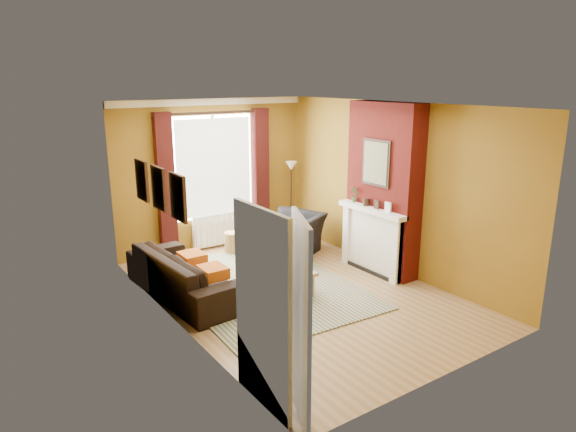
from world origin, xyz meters
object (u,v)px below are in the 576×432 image
object	(u,v)px
sofa	(186,274)
armchair	(290,236)
wicker_stool	(233,242)
coffee_table	(280,268)
floor_lamp	(291,178)

from	to	relation	value
sofa	armchair	world-z (taller)	armchair
sofa	wicker_stool	world-z (taller)	sofa
coffee_table	wicker_stool	size ratio (longest dim) A/B	3.05
sofa	armchair	bearing A→B (deg)	-79.42
armchair	coffee_table	size ratio (longest dim) A/B	0.97
sofa	armchair	size ratio (longest dim) A/B	2.03
armchair	coffee_table	bearing A→B (deg)	23.29
sofa	coffee_table	distance (m)	1.42
wicker_stool	floor_lamp	distance (m)	1.81
floor_lamp	sofa	bearing A→B (deg)	-152.60
armchair	wicker_stool	size ratio (longest dim) A/B	2.96
armchair	sofa	bearing A→B (deg)	-12.03
wicker_stool	sofa	bearing A→B (deg)	-138.60
wicker_stool	floor_lamp	bearing A→B (deg)	8.33
floor_lamp	wicker_stool	bearing A→B (deg)	-171.67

